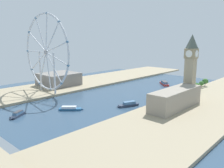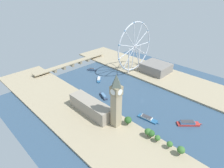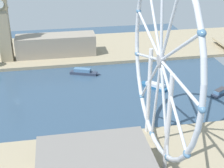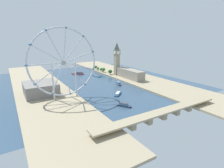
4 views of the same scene
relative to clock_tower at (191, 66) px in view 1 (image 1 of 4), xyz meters
name	(u,v)px [view 1 (image 1 of 4)]	position (x,y,z in m)	size (l,w,h in m)	color
ground_plane	(131,93)	(79.54, 13.93, -43.57)	(376.88, 376.88, 0.00)	#334C66
riverbank_left	(203,106)	(-23.90, 13.93, -42.07)	(90.00, 520.00, 3.00)	tan
riverbank_right	(84,82)	(182.98, 13.93, -42.07)	(90.00, 520.00, 3.00)	tan
clock_tower	(191,66)	(0.00, 0.00, 0.00)	(13.53, 13.53, 77.89)	tan
parliament_block	(176,98)	(-6.69, 46.64, -30.42)	(22.00, 77.28, 20.31)	gray
tree_row_embankment	(195,85)	(13.10, -48.74, -33.17)	(11.98, 87.23, 12.27)	#513823
ferris_wheel	(46,53)	(158.54, 98.99, 13.73)	(104.63, 3.20, 106.63)	silver
riverside_hall	(59,79)	(188.73, 60.51, -30.93)	(50.23, 55.26, 19.27)	gray
tour_boat_0	(164,83)	(74.86, -70.14, -41.12)	(29.41, 29.63, 5.89)	#B22D28
tour_boat_1	(70,108)	(76.57, 122.94, -41.76)	(23.08, 22.08, 4.29)	#235684
tour_boat_2	(18,115)	(97.32, 171.34, -41.49)	(14.75, 20.73, 5.08)	#2D384C
tour_boat_3	(128,104)	(39.50, 69.09, -41.33)	(14.02, 27.86, 5.48)	#2D384C
tour_boat_4	(166,91)	(43.87, -22.18, -41.83)	(11.99, 35.40, 4.36)	#235684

